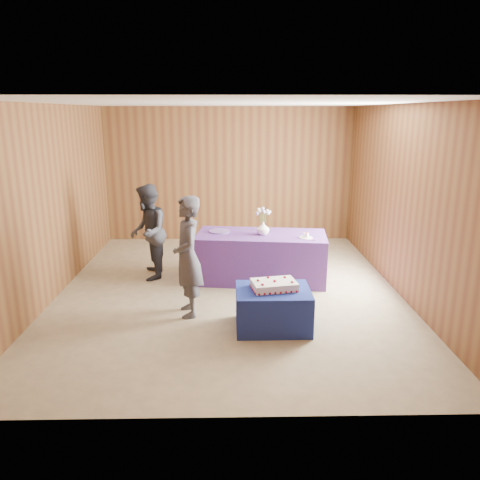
{
  "coord_description": "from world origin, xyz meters",
  "views": [
    {
      "loc": [
        0.03,
        -6.54,
        2.58
      ],
      "look_at": [
        0.17,
        0.1,
        0.76
      ],
      "focal_mm": 35.0,
      "sensor_mm": 36.0,
      "label": 1
    }
  ],
  "objects_px": {
    "sheet_cake": "(274,285)",
    "vase": "(263,228)",
    "cake_table": "(273,309)",
    "serving_table": "(261,257)",
    "guest_left": "(188,257)",
    "guest_right": "(148,232)"
  },
  "relations": [
    {
      "from": "cake_table",
      "to": "serving_table",
      "type": "height_order",
      "value": "serving_table"
    },
    {
      "from": "sheet_cake",
      "to": "vase",
      "type": "distance_m",
      "value": 1.69
    },
    {
      "from": "cake_table",
      "to": "guest_right",
      "type": "relative_size",
      "value": 0.59
    },
    {
      "from": "cake_table",
      "to": "guest_right",
      "type": "bearing_deg",
      "value": 134.11
    },
    {
      "from": "sheet_cake",
      "to": "vase",
      "type": "relative_size",
      "value": 3.01
    },
    {
      "from": "cake_table",
      "to": "guest_left",
      "type": "distance_m",
      "value": 1.27
    },
    {
      "from": "cake_table",
      "to": "serving_table",
      "type": "bearing_deg",
      "value": 90.98
    },
    {
      "from": "sheet_cake",
      "to": "guest_left",
      "type": "bearing_deg",
      "value": 149.14
    },
    {
      "from": "vase",
      "to": "guest_left",
      "type": "xyz_separation_m",
      "value": [
        -1.05,
        -1.26,
        -0.06
      ]
    },
    {
      "from": "serving_table",
      "to": "guest_left",
      "type": "distance_m",
      "value": 1.71
    },
    {
      "from": "serving_table",
      "to": "guest_left",
      "type": "height_order",
      "value": "guest_left"
    },
    {
      "from": "vase",
      "to": "guest_right",
      "type": "height_order",
      "value": "guest_right"
    },
    {
      "from": "cake_table",
      "to": "guest_left",
      "type": "relative_size",
      "value": 0.57
    },
    {
      "from": "vase",
      "to": "guest_left",
      "type": "height_order",
      "value": "guest_left"
    },
    {
      "from": "sheet_cake",
      "to": "guest_left",
      "type": "height_order",
      "value": "guest_left"
    },
    {
      "from": "vase",
      "to": "sheet_cake",
      "type": "bearing_deg",
      "value": -89.11
    },
    {
      "from": "sheet_cake",
      "to": "vase",
      "type": "bearing_deg",
      "value": 80.28
    },
    {
      "from": "serving_table",
      "to": "guest_right",
      "type": "height_order",
      "value": "guest_right"
    },
    {
      "from": "cake_table",
      "to": "guest_left",
      "type": "bearing_deg",
      "value": 157.87
    },
    {
      "from": "guest_left",
      "to": "serving_table",
      "type": "bearing_deg",
      "value": 129.09
    },
    {
      "from": "guest_left",
      "to": "cake_table",
      "type": "bearing_deg",
      "value": 55.59
    },
    {
      "from": "cake_table",
      "to": "vase",
      "type": "distance_m",
      "value": 1.79
    }
  ]
}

